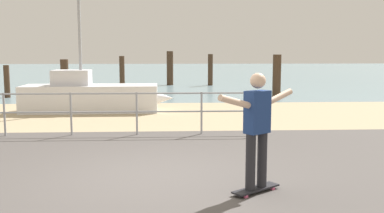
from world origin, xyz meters
TOP-DOWN VIEW (x-y plane):
  - ground_plane at (0.00, -1.00)m, footprint 24.00×10.00m
  - beach_strip at (0.00, 7.00)m, footprint 24.00×6.00m
  - sea_surface at (0.00, 35.00)m, footprint 72.00×50.00m
  - railing_fence at (-2.04, 3.60)m, footprint 9.42×0.05m
  - sailboat at (-2.15, 7.78)m, footprint 4.97×1.47m
  - skateboard at (1.54, -0.88)m, footprint 0.76×0.63m
  - skateboarder at (1.54, -0.88)m, footprint 1.22×0.92m
  - groyne_post_0 at (-6.67, 12.36)m, footprint 0.24×0.24m
  - groyne_post_1 at (-4.33, 12.88)m, footprint 0.35×0.35m
  - groyne_post_2 at (-1.99, 14.71)m, footprint 0.25×0.25m
  - groyne_post_3 at (0.34, 18.97)m, footprint 0.38×0.38m
  - groyne_post_4 at (2.68, 18.57)m, footprint 0.29×0.29m
  - groyne_post_5 at (5.01, 12.20)m, footprint 0.36×0.36m

SIDE VIEW (x-z plane):
  - ground_plane at x=0.00m, z-range -0.02..0.02m
  - beach_strip at x=0.00m, z-range -0.02..0.02m
  - sea_surface at x=0.00m, z-range -0.02..0.02m
  - skateboard at x=1.54m, z-range 0.03..0.11m
  - sailboat at x=-2.15m, z-range -2.25..3.30m
  - railing_fence at x=-2.04m, z-range 0.17..1.22m
  - groyne_post_0 at x=-6.67m, z-range 0.00..1.41m
  - groyne_post_1 at x=-4.33m, z-range 0.00..1.65m
  - groyne_post_2 at x=-1.99m, z-range 0.00..1.77m
  - groyne_post_4 at x=2.68m, z-range 0.00..1.83m
  - groyne_post_5 at x=5.01m, z-range 0.00..1.86m
  - groyne_post_3 at x=0.34m, z-range 0.00..1.99m
  - skateboarder at x=1.54m, z-range 0.19..1.84m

